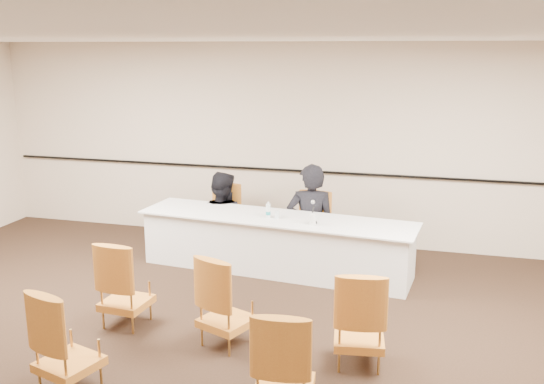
{
  "coord_description": "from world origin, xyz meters",
  "views": [
    {
      "loc": [
        1.9,
        -4.79,
        2.92
      ],
      "look_at": [
        -0.11,
        2.6,
        1.08
      ],
      "focal_mm": 40.0,
      "sensor_mm": 36.0,
      "label": 1
    }
  ],
  "objects_px": {
    "water_bottle": "(268,210)",
    "aud_chair_front_mid": "(227,300)",
    "coffee_cup": "(313,220)",
    "aud_chair_back_left": "(67,340)",
    "panelist_second": "(221,226)",
    "aud_chair_front_left": "(125,283)",
    "aud_chair_back_right": "(284,363)",
    "microphone": "(314,213)",
    "panelist_main_chair": "(311,227)",
    "aud_chair_front_right": "(360,317)",
    "panelist_second_chair": "(221,218)",
    "panel_table": "(276,244)",
    "drinking_glass": "(277,215)",
    "panelist_main": "(311,230)"
  },
  "relations": [
    {
      "from": "aud_chair_front_left",
      "to": "water_bottle",
      "type": "bearing_deg",
      "value": 66.33
    },
    {
      "from": "panelist_second_chair",
      "to": "microphone",
      "type": "bearing_deg",
      "value": -21.85
    },
    {
      "from": "panelist_main_chair",
      "to": "aud_chair_back_left",
      "type": "relative_size",
      "value": 1.0
    },
    {
      "from": "aud_chair_back_left",
      "to": "panelist_second",
      "type": "bearing_deg",
      "value": 107.27
    },
    {
      "from": "panelist_second_chair",
      "to": "drinking_glass",
      "type": "height_order",
      "value": "panelist_second_chair"
    },
    {
      "from": "panelist_main_chair",
      "to": "microphone",
      "type": "xyz_separation_m",
      "value": [
        0.17,
        -0.67,
        0.4
      ]
    },
    {
      "from": "coffee_cup",
      "to": "aud_chair_front_left",
      "type": "distance_m",
      "value": 2.45
    },
    {
      "from": "panelist_main_chair",
      "to": "panelist_second",
      "type": "bearing_deg",
      "value": -180.0
    },
    {
      "from": "aud_chair_back_left",
      "to": "panelist_second_chair",
      "type": "bearing_deg",
      "value": 107.27
    },
    {
      "from": "microphone",
      "to": "water_bottle",
      "type": "xyz_separation_m",
      "value": [
        -0.62,
        0.1,
        -0.03
      ]
    },
    {
      "from": "water_bottle",
      "to": "drinking_glass",
      "type": "xyz_separation_m",
      "value": [
        0.12,
        -0.01,
        -0.06
      ]
    },
    {
      "from": "coffee_cup",
      "to": "panelist_second_chair",
      "type": "bearing_deg",
      "value": 150.14
    },
    {
      "from": "microphone",
      "to": "aud_chair_front_mid",
      "type": "relative_size",
      "value": 0.28
    },
    {
      "from": "panelist_main",
      "to": "aud_chair_front_right",
      "type": "relative_size",
      "value": 1.97
    },
    {
      "from": "water_bottle",
      "to": "aud_chair_front_mid",
      "type": "relative_size",
      "value": 0.22
    },
    {
      "from": "panelist_second",
      "to": "aud_chair_back_right",
      "type": "bearing_deg",
      "value": 121.33
    },
    {
      "from": "panelist_second",
      "to": "aud_chair_front_mid",
      "type": "relative_size",
      "value": 1.72
    },
    {
      "from": "coffee_cup",
      "to": "aud_chair_back_right",
      "type": "relative_size",
      "value": 0.14
    },
    {
      "from": "panelist_main_chair",
      "to": "drinking_glass",
      "type": "relative_size",
      "value": 9.5
    },
    {
      "from": "panelist_main",
      "to": "panelist_second",
      "type": "distance_m",
      "value": 1.38
    },
    {
      "from": "water_bottle",
      "to": "panelist_second",
      "type": "bearing_deg",
      "value": 142.38
    },
    {
      "from": "water_bottle",
      "to": "drinking_glass",
      "type": "distance_m",
      "value": 0.13
    },
    {
      "from": "aud_chair_front_left",
      "to": "aud_chair_front_right",
      "type": "distance_m",
      "value": 2.52
    },
    {
      "from": "microphone",
      "to": "aud_chair_front_right",
      "type": "bearing_deg",
      "value": -83.09
    },
    {
      "from": "aud_chair_back_left",
      "to": "aud_chair_front_right",
      "type": "bearing_deg",
      "value": 41.89
    },
    {
      "from": "drinking_glass",
      "to": "aud_chair_front_right",
      "type": "relative_size",
      "value": 0.11
    },
    {
      "from": "aud_chair_back_left",
      "to": "water_bottle",
      "type": "bearing_deg",
      "value": 91.56
    },
    {
      "from": "panelist_second",
      "to": "aud_chair_front_mid",
      "type": "xyz_separation_m",
      "value": [
        1.07,
        -2.8,
        0.13
      ]
    },
    {
      "from": "water_bottle",
      "to": "panel_table",
      "type": "bearing_deg",
      "value": 29.64
    },
    {
      "from": "aud_chair_front_left",
      "to": "aud_chair_back_right",
      "type": "bearing_deg",
      "value": -25.72
    },
    {
      "from": "aud_chair_front_left",
      "to": "aud_chair_front_right",
      "type": "height_order",
      "value": "same"
    },
    {
      "from": "microphone",
      "to": "aud_chair_front_mid",
      "type": "height_order",
      "value": "microphone"
    },
    {
      "from": "panelist_main_chair",
      "to": "panelist_second",
      "type": "height_order",
      "value": "panelist_second"
    },
    {
      "from": "coffee_cup",
      "to": "aud_chair_front_mid",
      "type": "distance_m",
      "value": 2.0
    },
    {
      "from": "panel_table",
      "to": "coffee_cup",
      "type": "bearing_deg",
      "value": -17.54
    },
    {
      "from": "microphone",
      "to": "coffee_cup",
      "type": "xyz_separation_m",
      "value": [
        0.0,
        -0.08,
        -0.07
      ]
    },
    {
      "from": "panelist_second",
      "to": "aud_chair_front_right",
      "type": "relative_size",
      "value": 1.72
    },
    {
      "from": "water_bottle",
      "to": "drinking_glass",
      "type": "relative_size",
      "value": 2.1
    },
    {
      "from": "aud_chair_back_right",
      "to": "panelist_second_chair",
      "type": "bearing_deg",
      "value": 111.02
    },
    {
      "from": "panelist_second_chair",
      "to": "aud_chair_back_left",
      "type": "height_order",
      "value": "same"
    },
    {
      "from": "panelist_second",
      "to": "microphone",
      "type": "height_order",
      "value": "panelist_second"
    },
    {
      "from": "panelist_main_chair",
      "to": "aud_chair_back_left",
      "type": "distance_m",
      "value": 4.04
    },
    {
      "from": "drinking_glass",
      "to": "aud_chair_front_right",
      "type": "bearing_deg",
      "value": -57.46
    },
    {
      "from": "panelist_main",
      "to": "aud_chair_front_mid",
      "type": "relative_size",
      "value": 1.97
    },
    {
      "from": "panel_table",
      "to": "aud_chair_front_right",
      "type": "relative_size",
      "value": 3.89
    },
    {
      "from": "panel_table",
      "to": "aud_chair_front_left",
      "type": "xyz_separation_m",
      "value": [
        -1.12,
        -2.0,
        0.11
      ]
    },
    {
      "from": "panelist_second",
      "to": "panel_table",
      "type": "bearing_deg",
      "value": 151.59
    },
    {
      "from": "panelist_main",
      "to": "aud_chair_back_left",
      "type": "height_order",
      "value": "panelist_main"
    },
    {
      "from": "panelist_main_chair",
      "to": "panelist_second",
      "type": "distance_m",
      "value": 1.38
    },
    {
      "from": "panelist_second_chair",
      "to": "water_bottle",
      "type": "relative_size",
      "value": 4.52
    }
  ]
}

